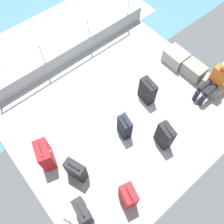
# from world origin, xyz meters

# --- Properties ---
(ground_plane) EXTENTS (4.40, 5.20, 0.06)m
(ground_plane) POSITION_xyz_m (0.00, 0.00, -0.03)
(ground_plane) COLOR #939699
(gunwale_port) EXTENTS (0.06, 5.20, 0.45)m
(gunwale_port) POSITION_xyz_m (-2.17, 0.00, 0.23)
(gunwale_port) COLOR #939699
(gunwale_port) RESTS_ON ground_plane
(railing_port) EXTENTS (0.04, 4.20, 1.02)m
(railing_port) POSITION_xyz_m (-2.17, 0.00, 0.78)
(railing_port) COLOR silver
(railing_port) RESTS_ON ground_plane
(sea_wake) EXTENTS (12.00, 12.00, 0.01)m
(sea_wake) POSITION_xyz_m (-3.60, 0.00, -0.34)
(sea_wake) COLOR teal
(sea_wake) RESTS_ON ground_plane
(cargo_crate_0) EXTENTS (0.62, 0.46, 0.38)m
(cargo_crate_0) POSITION_xyz_m (-0.30, 2.15, 0.19)
(cargo_crate_0) COLOR gray
(cargo_crate_0) RESTS_ON ground_plane
(cargo_crate_1) EXTENTS (0.59, 0.40, 0.38)m
(cargo_crate_1) POSITION_xyz_m (0.30, 2.19, 0.19)
(cargo_crate_1) COLOR gray
(cargo_crate_1) RESTS_ON ground_plane
(cargo_crate_2) EXTENTS (0.56, 0.42, 0.37)m
(cargo_crate_2) POSITION_xyz_m (0.93, 2.20, 0.18)
(cargo_crate_2) COLOR gray
(cargo_crate_2) RESTS_ON ground_plane
(passenger_seated) EXTENTS (0.34, 0.66, 1.07)m
(passenger_seated) POSITION_xyz_m (0.93, 2.02, 0.56)
(passenger_seated) COLOR orange
(passenger_seated) RESTS_ON ground_plane
(suitcase_0) EXTENTS (0.37, 0.26, 0.85)m
(suitcase_0) POSITION_xyz_m (0.40, -0.30, 0.32)
(suitcase_0) COLOR black
(suitcase_0) RESTS_ON ground_plane
(suitcase_1) EXTENTS (0.41, 0.27, 0.90)m
(suitcase_1) POSITION_xyz_m (1.12, 0.20, 0.35)
(suitcase_1) COLOR black
(suitcase_1) RESTS_ON ground_plane
(suitcase_2) EXTENTS (0.45, 0.26, 0.80)m
(suitcase_2) POSITION_xyz_m (0.04, 0.74, 0.33)
(suitcase_2) COLOR black
(suitcase_2) RESTS_ON ground_plane
(suitcase_3) EXTENTS (0.43, 0.26, 0.80)m
(suitcase_3) POSITION_xyz_m (1.20, -2.04, 0.35)
(suitcase_3) COLOR black
(suitcase_3) RESTS_ON ground_plane
(suitcase_4) EXTENTS (0.51, 0.38, 0.84)m
(suitcase_4) POSITION_xyz_m (-0.15, -1.99, 0.35)
(suitcase_4) COLOR red
(suitcase_4) RESTS_ON ground_plane
(suitcase_5) EXTENTS (0.45, 0.32, 0.77)m
(suitcase_5) POSITION_xyz_m (0.50, -1.69, 0.32)
(suitcase_5) COLOR black
(suitcase_5) RESTS_ON ground_plane
(suitcase_6) EXTENTS (0.41, 0.32, 0.84)m
(suitcase_6) POSITION_xyz_m (1.53, -1.22, 0.33)
(suitcase_6) COLOR red
(suitcase_6) RESTS_ON ground_plane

